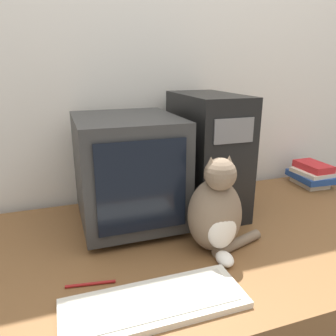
# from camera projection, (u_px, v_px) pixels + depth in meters

# --- Properties ---
(wall_back) EXTENTS (7.00, 0.05, 2.50)m
(wall_back) POSITION_uv_depth(u_px,v_px,m) (168.00, 74.00, 1.48)
(wall_back) COLOR silver
(wall_back) RESTS_ON ground_plane
(desk) EXTENTS (1.64, 0.89, 0.70)m
(desk) POSITION_uv_depth(u_px,v_px,m) (211.00, 314.00, 1.29)
(desk) COLOR brown
(desk) RESTS_ON ground_plane
(crt_monitor) EXTENTS (0.36, 0.43, 0.41)m
(crt_monitor) POSITION_uv_depth(u_px,v_px,m) (128.00, 170.00, 1.22)
(crt_monitor) COLOR #333333
(crt_monitor) RESTS_ON desk
(computer_tower) EXTENTS (0.21, 0.41, 0.48)m
(computer_tower) POSITION_uv_depth(u_px,v_px,m) (207.00, 154.00, 1.34)
(computer_tower) COLOR black
(computer_tower) RESTS_ON desk
(keyboard) EXTENTS (0.47, 0.17, 0.02)m
(keyboard) POSITION_uv_depth(u_px,v_px,m) (155.00, 303.00, 0.83)
(keyboard) COLOR silver
(keyboard) RESTS_ON desk
(cat) EXTENTS (0.28, 0.22, 0.33)m
(cat) POSITION_uv_depth(u_px,v_px,m) (216.00, 213.00, 1.05)
(cat) COLOR #7A6651
(cat) RESTS_ON desk
(book_stack) EXTENTS (0.17, 0.22, 0.11)m
(book_stack) POSITION_uv_depth(u_px,v_px,m) (312.00, 174.00, 1.66)
(book_stack) COLOR beige
(book_stack) RESTS_ON desk
(pen) EXTENTS (0.14, 0.03, 0.01)m
(pen) POSITION_uv_depth(u_px,v_px,m) (91.00, 284.00, 0.91)
(pen) COLOR maroon
(pen) RESTS_ON desk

